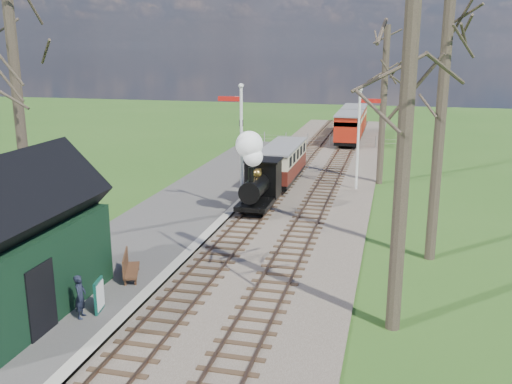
% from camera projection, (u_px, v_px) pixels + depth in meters
% --- Properties ---
extents(distant_hills, '(114.40, 48.00, 22.02)m').
position_uv_depth(distant_hills, '(352.00, 231.00, 76.50)').
color(distant_hills, '#385B23').
rests_on(distant_hills, ground).
extents(ballast_bed, '(8.00, 60.00, 0.10)m').
position_uv_depth(ballast_bed, '(303.00, 186.00, 32.62)').
color(ballast_bed, brown).
rests_on(ballast_bed, ground).
extents(track_near, '(1.60, 60.00, 0.15)m').
position_uv_depth(track_near, '(281.00, 184.00, 32.91)').
color(track_near, brown).
rests_on(track_near, ground).
extents(track_far, '(1.60, 60.00, 0.15)m').
position_uv_depth(track_far, '(326.00, 187.00, 32.31)').
color(track_far, brown).
rests_on(track_far, ground).
extents(platform, '(5.00, 44.00, 0.20)m').
position_uv_depth(platform, '(172.00, 220.00, 26.20)').
color(platform, '#474442').
rests_on(platform, ground).
extents(coping_strip, '(0.40, 44.00, 0.21)m').
position_uv_depth(coping_strip, '(220.00, 223.00, 25.66)').
color(coping_strip, '#B2AD9E').
rests_on(coping_strip, ground).
extents(station_shed, '(3.25, 6.30, 4.78)m').
position_uv_depth(station_shed, '(12.00, 246.00, 16.44)').
color(station_shed, black).
rests_on(station_shed, platform).
extents(semaphore_near, '(1.22, 0.24, 6.22)m').
position_uv_depth(semaphore_near, '(240.00, 140.00, 26.57)').
color(semaphore_near, silver).
rests_on(semaphore_near, ground).
extents(semaphore_far, '(1.22, 0.24, 5.72)m').
position_uv_depth(semaphore_far, '(360.00, 131.00, 31.09)').
color(semaphore_far, silver).
rests_on(semaphore_far, ground).
extents(bare_trees, '(15.51, 22.39, 12.00)m').
position_uv_depth(bare_trees, '(253.00, 123.00, 20.14)').
color(bare_trees, '#382D23').
rests_on(bare_trees, ground).
extents(fence_line, '(12.60, 0.08, 1.00)m').
position_uv_depth(fence_line, '(319.00, 139.00, 45.90)').
color(fence_line, slate).
rests_on(fence_line, ground).
extents(locomotive, '(1.59, 3.71, 3.97)m').
position_uv_depth(locomotive, '(258.00, 176.00, 27.21)').
color(locomotive, black).
rests_on(locomotive, ground).
extents(coach, '(1.85, 6.35, 1.95)m').
position_uv_depth(coach, '(283.00, 161.00, 33.03)').
color(coach, black).
rests_on(coach, ground).
extents(red_carriage_a, '(2.03, 5.02, 2.13)m').
position_uv_depth(red_carriage_a, '(349.00, 128.00, 45.78)').
color(red_carriage_a, black).
rests_on(red_carriage_a, ground).
extents(red_carriage_b, '(2.03, 5.02, 2.13)m').
position_uv_depth(red_carriage_b, '(354.00, 119.00, 50.95)').
color(red_carriage_b, black).
rests_on(red_carriage_b, ground).
extents(sign_board, '(0.21, 0.68, 1.00)m').
position_uv_depth(sign_board, '(99.00, 296.00, 16.86)').
color(sign_board, '#0F4738').
rests_on(sign_board, platform).
extents(bench, '(0.97, 1.59, 0.88)m').
position_uv_depth(bench, '(128.00, 266.00, 19.32)').
color(bench, '#4C2D1B').
rests_on(bench, platform).
extents(person, '(0.41, 0.53, 1.31)m').
position_uv_depth(person, '(80.00, 296.00, 16.43)').
color(person, black).
rests_on(person, platform).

